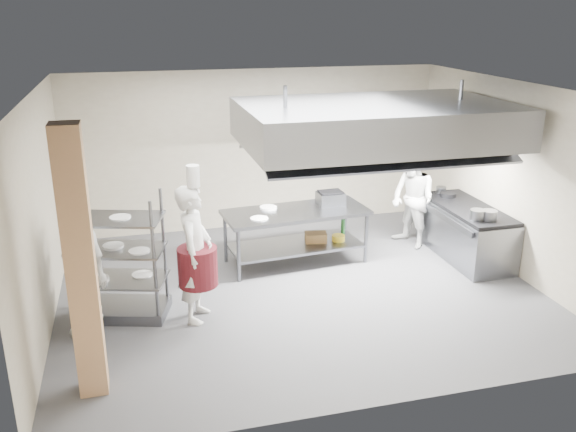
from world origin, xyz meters
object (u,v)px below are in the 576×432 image
object	(u,v)px
cooking_range	(465,233)
stockpot	(478,215)
chef_line	(413,199)
island	(296,237)
griddle	(330,199)
pass_rack	(120,256)
chef_head	(195,254)
chef_plating	(83,269)

from	to	relation	value
cooking_range	stockpot	bearing A→B (deg)	-108.72
cooking_range	chef_line	distance (m)	1.07
island	griddle	world-z (taller)	griddle
pass_rack	cooking_range	distance (m)	5.69
griddle	chef_line	bearing A→B (deg)	-0.79
island	pass_rack	world-z (taller)	pass_rack
cooking_range	pass_rack	bearing A→B (deg)	-173.12
chef_head	griddle	size ratio (longest dim) A/B	4.40
chef_head	chef_line	distance (m)	4.36
chef_plating	cooking_range	bearing A→B (deg)	72.70
chef_head	stockpot	size ratio (longest dim) A/B	8.02
chef_head	griddle	bearing A→B (deg)	-36.15
chef_line	griddle	world-z (taller)	chef_line
stockpot	chef_head	bearing A→B (deg)	-174.97
chef_head	griddle	world-z (taller)	chef_head
pass_rack	stockpot	xyz separation A→B (m)	(5.42, 0.04, 0.11)
griddle	stockpot	size ratio (longest dim) A/B	1.82
chef_plating	griddle	size ratio (longest dim) A/B	4.37
island	stockpot	size ratio (longest dim) A/B	9.93
pass_rack	chef_plating	xyz separation A→B (m)	(-0.45, -0.47, 0.07)
chef_head	stockpot	world-z (taller)	chef_head
island	chef_plating	distance (m)	3.66
pass_rack	chef_line	xyz separation A→B (m)	(4.97, 1.38, -0.00)
island	chef_line	xyz separation A→B (m)	(2.19, 0.20, 0.42)
cooking_range	chef_line	world-z (taller)	chef_line
island	cooking_range	bearing A→B (deg)	-15.17
griddle	chef_head	bearing A→B (deg)	-148.07
chef_head	stockpot	bearing A→B (deg)	-65.53
island	chef_line	size ratio (longest dim) A/B	1.35
chef_plating	griddle	distance (m)	4.28
island	griddle	distance (m)	0.87
griddle	pass_rack	bearing A→B (deg)	-161.17
cooking_range	chef_head	xyz separation A→B (m)	(-4.66, -1.03, 0.53)
chef_head	chef_plating	distance (m)	1.42
pass_rack	griddle	bearing A→B (deg)	37.48
island	chef_head	distance (m)	2.42
island	chef_head	world-z (taller)	chef_head
cooking_range	chef_line	bearing A→B (deg)	133.20
pass_rack	chef_plating	distance (m)	0.65
chef_head	chef_line	size ratio (longest dim) A/B	1.09
chef_head	cooking_range	bearing A→B (deg)	-58.15
island	griddle	size ratio (longest dim) A/B	5.45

